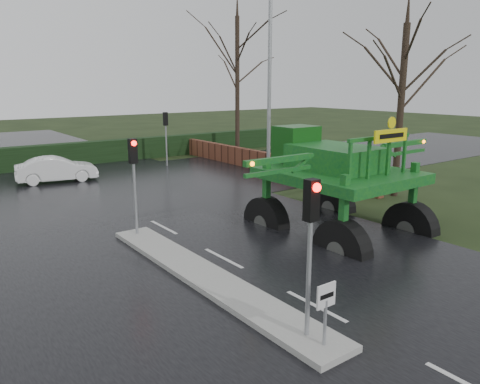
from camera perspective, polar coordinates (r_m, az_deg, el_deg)
ground at (r=11.96m, az=9.22°, el=-13.65°), size 140.00×140.00×0.00m
road_main at (r=19.75m, az=-11.97°, el=-2.87°), size 14.00×80.00×0.02m
road_cross at (r=25.18m, az=-17.72°, el=0.25°), size 80.00×12.00×0.02m
median_island at (r=13.29m, az=-4.25°, el=-10.26°), size 1.20×10.00×0.16m
hedge_row at (r=32.63m, az=-22.45°, el=4.03°), size 44.00×0.90×1.50m
brick_wall at (r=30.03m, az=1.48°, el=4.03°), size 0.40×20.00×1.20m
keep_left_sign at (r=9.72m, az=10.42°, el=-13.34°), size 0.50×0.07×1.35m
traffic_signal_near at (r=9.47m, az=8.63°, el=-4.00°), size 0.26×0.33×3.52m
traffic_signal_mid at (r=16.42m, az=-12.83°, el=3.12°), size 0.26×0.33×3.52m
traffic_signal_far at (r=30.98m, az=-9.05°, el=7.86°), size 0.26×0.33×3.52m
street_light_right at (r=25.09m, az=3.07°, el=14.57°), size 3.85×0.30×10.00m
tree_right_near at (r=23.44m, az=19.18°, el=12.05°), size 5.60×5.60×9.64m
tree_right_far at (r=35.16m, az=-0.33°, el=15.01°), size 7.00×7.00×12.05m
crop_sprayer at (r=15.24m, az=12.03°, el=2.16°), size 9.56×5.99×5.34m
white_sedan at (r=27.83m, az=-21.33°, el=1.14°), size 4.44×2.20×1.40m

